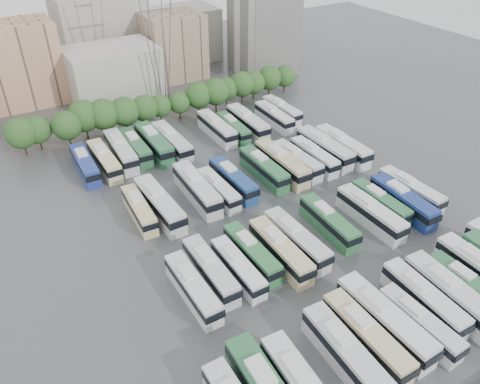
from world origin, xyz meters
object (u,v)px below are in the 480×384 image
bus_r2_s12 (325,148)px  bus_r3_s10 (248,122)px  bus_r0_s4 (346,355)px  bus_r1_s6 (296,239)px  bus_r0_s5 (366,336)px  bus_r1_s13 (410,190)px  bus_r2_s2 (160,204)px  bus_r3_s2 (121,151)px  bus_r3_s1 (105,160)px  bus_r1_s11 (380,203)px  bus_r2_s6 (233,179)px  bus_r2_s13 (342,146)px  bus_r2_s8 (264,168)px  bus_r2_s4 (197,189)px  bus_r0_s6 (385,320)px  bus_r0_s10 (469,288)px  bus_r2_s1 (139,210)px  bus_r3_s8 (217,128)px  bus_r0_s8 (424,299)px  bus_r1_s2 (210,270)px  bus_r1_s8 (329,222)px  bus_r0_s7 (420,323)px  bus_r3_s9 (233,128)px  bus_r2_s5 (218,189)px  bus_r3_s13 (282,110)px  bus_r1_s3 (238,268)px  bus_r1_s10 (371,213)px  bus_r3_s5 (172,142)px  electricity_pylon (157,22)px  apartment_tower (264,21)px  bus_r0_s9 (452,296)px  bus_r2_s11 (314,156)px  bus_r1_s1 (193,288)px  bus_r1_s12 (403,201)px  bus_r1_s4 (252,253)px  bus_r1_s5 (280,251)px  bus_r3_s0 (85,165)px  bus_r3_s3 (136,147)px  bus_r2_s10 (297,160)px  bus_r3_s12 (274,117)px

bus_r2_s12 → bus_r3_s10: 17.89m
bus_r0_s4 → bus_r1_s6: bearing=72.0°
bus_r0_s5 → bus_r1_s13: bearing=34.8°
bus_r2_s2 → bus_r3_s2: size_ratio=1.02×
bus_r1_s13 → bus_r3_s1: 52.65m
bus_r1_s11 → bus_r2_s6: size_ratio=0.91×
bus_r2_s13 → bus_r3_s10: bus_r2_s13 is taller
bus_r2_s8 → bus_r2_s13: size_ratio=0.93×
bus_r1_s13 → bus_r2_s4: size_ratio=0.89×
bus_r0_s6 → bus_r0_s10: 13.03m
bus_r2_s1 → bus_r3_s8: bearing=40.6°
bus_r0_s8 → bus_r1_s2: size_ratio=1.02×
bus_r1_s8 → bus_r1_s6: bearing=-169.3°
bus_r0_s7 → bus_r2_s6: 37.12m
bus_r3_s9 → bus_r3_s8: bearing=160.6°
bus_r2_s5 → bus_r2_s13: bearing=0.3°
bus_r0_s5 → bus_r3_s13: bearing=64.7°
bus_r1_s3 → bus_r1_s10: (23.02, -0.16, 0.27)m
bus_r3_s5 → electricity_pylon: bearing=70.0°
bus_r0_s6 → bus_r2_s4: size_ratio=0.99×
apartment_tower → bus_r2_s4: apartment_tower is taller
bus_r0_s7 → bus_r0_s5: bearing=165.1°
bus_r1_s2 → bus_r2_s4: 18.79m
bus_r2_s6 → bus_r2_s4: bearing=176.1°
bus_r0_s9 → bus_r2_s13: bus_r0_s9 is taller
bus_r0_s5 → bus_r2_s11: bearing=60.7°
bus_r1_s1 → bus_r2_s2: bus_r2_s2 is taller
bus_r1_s12 → bus_r2_s12: (0.15, 19.42, 0.15)m
bus_r0_s8 → bus_r1_s4: size_ratio=1.06×
bus_r1_s5 → bus_r3_s8: bearing=75.7°
bus_r3_s0 → bus_r3_s3: 10.09m
bus_r1_s10 → bus_r3_s8: 37.50m
bus_r0_s9 → bus_r1_s8: size_ratio=1.15×
bus_r2_s5 → bus_r2_s13: bus_r2_s13 is taller
bus_r0_s7 → bus_r2_s2: bus_r2_s2 is taller
bus_r1_s4 → bus_r0_s4: bearing=-90.8°
bus_r2_s2 → bus_r3_s0: size_ratio=1.13×
bus_r3_s5 → bus_r0_s10: bearing=-73.9°
bus_r0_s6 → bus_r2_s2: 36.70m
bus_r2_s6 → bus_r3_s1: (-16.64, 17.12, 0.02)m
bus_r2_s6 → bus_r3_s2: 22.83m
electricity_pylon → bus_r2_s12: (16.30, -37.57, -16.56)m
bus_r1_s1 → bus_r2_s6: bearing=48.3°
bus_r2_s10 → electricity_pylon: bearing=101.5°
bus_r1_s8 → bus_r2_s10: 18.10m
bus_r1_s10 → bus_r3_s1: size_ratio=1.03×
bus_r1_s13 → bus_r3_s3: bearing=130.3°
bus_r0_s6 → bus_r3_s12: (19.73, 51.85, -0.26)m
bus_r0_s5 → bus_r0_s4: bearing=-168.1°
apartment_tower → bus_r2_s10: 52.62m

